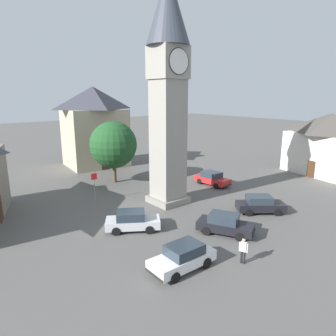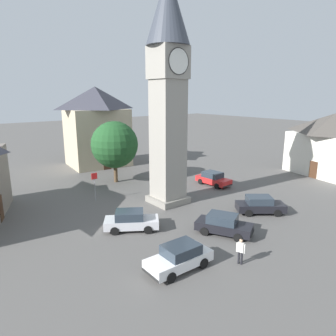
{
  "view_description": "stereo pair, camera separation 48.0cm",
  "coord_description": "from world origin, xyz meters",
  "px_view_note": "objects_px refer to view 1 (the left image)",
  "views": [
    {
      "loc": [
        -17.81,
        -21.62,
        10.16
      ],
      "look_at": [
        0.0,
        0.0,
        3.39
      ],
      "focal_mm": 32.78,
      "sensor_mm": 36.0,
      "label": 1
    },
    {
      "loc": [
        -17.44,
        -21.92,
        10.16
      ],
      "look_at": [
        0.0,
        0.0,
        3.39
      ],
      "focal_mm": 32.78,
      "sensor_mm": 36.0,
      "label": 2
    }
  ],
  "objects_px": {
    "car_silver_kerb": "(183,257)",
    "tree": "(113,145)",
    "car_red_corner": "(260,204)",
    "building_terrace_right": "(95,126)",
    "building_corner_back": "(329,144)",
    "car_black_far": "(212,178)",
    "car_white_side": "(132,221)",
    "clock_tower": "(168,73)",
    "road_sign": "(94,182)",
    "car_blue_kerb": "(225,224)",
    "pedestrian": "(243,248)"
  },
  "relations": [
    {
      "from": "car_silver_kerb",
      "to": "building_corner_back",
      "type": "relative_size",
      "value": 0.36
    },
    {
      "from": "car_silver_kerb",
      "to": "car_red_corner",
      "type": "height_order",
      "value": "same"
    },
    {
      "from": "clock_tower",
      "to": "building_terrace_right",
      "type": "relative_size",
      "value": 1.82
    },
    {
      "from": "car_white_side",
      "to": "tree",
      "type": "relative_size",
      "value": 0.61
    },
    {
      "from": "car_black_far",
      "to": "building_corner_back",
      "type": "bearing_deg",
      "value": -22.68
    },
    {
      "from": "pedestrian",
      "to": "road_sign",
      "type": "distance_m",
      "value": 16.26
    },
    {
      "from": "car_red_corner",
      "to": "tree",
      "type": "height_order",
      "value": "tree"
    },
    {
      "from": "car_white_side",
      "to": "road_sign",
      "type": "bearing_deg",
      "value": 84.45
    },
    {
      "from": "car_white_side",
      "to": "building_terrace_right",
      "type": "xyz_separation_m",
      "value": [
        8.11,
        22.09,
        4.95
      ]
    },
    {
      "from": "clock_tower",
      "to": "tree",
      "type": "bearing_deg",
      "value": 92.81
    },
    {
      "from": "tree",
      "to": "building_terrace_right",
      "type": "distance_m",
      "value": 10.03
    },
    {
      "from": "car_silver_kerb",
      "to": "building_corner_back",
      "type": "height_order",
      "value": "building_corner_back"
    },
    {
      "from": "car_silver_kerb",
      "to": "tree",
      "type": "bearing_deg",
      "value": 71.7
    },
    {
      "from": "car_silver_kerb",
      "to": "car_black_far",
      "type": "height_order",
      "value": "same"
    },
    {
      "from": "car_red_corner",
      "to": "tree",
      "type": "distance_m",
      "value": 17.69
    },
    {
      "from": "road_sign",
      "to": "car_silver_kerb",
      "type": "bearing_deg",
      "value": -95.58
    },
    {
      "from": "building_terrace_right",
      "to": "building_corner_back",
      "type": "bearing_deg",
      "value": -49.59
    },
    {
      "from": "car_white_side",
      "to": "car_black_far",
      "type": "distance_m",
      "value": 14.35
    },
    {
      "from": "car_blue_kerb",
      "to": "pedestrian",
      "type": "xyz_separation_m",
      "value": [
        -2.35,
        -3.43,
        0.25
      ]
    },
    {
      "from": "pedestrian",
      "to": "tree",
      "type": "bearing_deg",
      "value": 81.84
    },
    {
      "from": "tree",
      "to": "road_sign",
      "type": "bearing_deg",
      "value": -136.17
    },
    {
      "from": "clock_tower",
      "to": "car_black_far",
      "type": "height_order",
      "value": "clock_tower"
    },
    {
      "from": "tree",
      "to": "building_terrace_right",
      "type": "relative_size",
      "value": 0.64
    },
    {
      "from": "car_black_far",
      "to": "pedestrian",
      "type": "bearing_deg",
      "value": -131.05
    },
    {
      "from": "clock_tower",
      "to": "building_corner_back",
      "type": "bearing_deg",
      "value": -12.4
    },
    {
      "from": "building_corner_back",
      "to": "car_white_side",
      "type": "bearing_deg",
      "value": 176.32
    },
    {
      "from": "car_silver_kerb",
      "to": "car_blue_kerb",
      "type": "bearing_deg",
      "value": 15.11
    },
    {
      "from": "car_black_far",
      "to": "building_terrace_right",
      "type": "height_order",
      "value": "building_terrace_right"
    },
    {
      "from": "car_blue_kerb",
      "to": "building_terrace_right",
      "type": "distance_m",
      "value": 27.61
    },
    {
      "from": "building_corner_back",
      "to": "car_black_far",
      "type": "bearing_deg",
      "value": 157.32
    },
    {
      "from": "pedestrian",
      "to": "road_sign",
      "type": "relative_size",
      "value": 0.6
    },
    {
      "from": "clock_tower",
      "to": "pedestrian",
      "type": "height_order",
      "value": "clock_tower"
    },
    {
      "from": "road_sign",
      "to": "building_terrace_right",
      "type": "bearing_deg",
      "value": 62.78
    },
    {
      "from": "clock_tower",
      "to": "car_silver_kerb",
      "type": "bearing_deg",
      "value": -125.17
    },
    {
      "from": "building_corner_back",
      "to": "pedestrian",
      "type": "bearing_deg",
      "value": -165.88
    },
    {
      "from": "car_white_side",
      "to": "car_silver_kerb",
      "type": "bearing_deg",
      "value": -95.6
    },
    {
      "from": "car_red_corner",
      "to": "pedestrian",
      "type": "bearing_deg",
      "value": -152.1
    },
    {
      "from": "car_silver_kerb",
      "to": "car_white_side",
      "type": "bearing_deg",
      "value": 84.4
    },
    {
      "from": "car_red_corner",
      "to": "car_white_side",
      "type": "height_order",
      "value": "same"
    },
    {
      "from": "building_corner_back",
      "to": "car_blue_kerb",
      "type": "bearing_deg",
      "value": -172.56
    },
    {
      "from": "pedestrian",
      "to": "tree",
      "type": "height_order",
      "value": "tree"
    },
    {
      "from": "car_red_corner",
      "to": "building_terrace_right",
      "type": "height_order",
      "value": "building_terrace_right"
    },
    {
      "from": "car_blue_kerb",
      "to": "road_sign",
      "type": "xyz_separation_m",
      "value": [
        -4.22,
        12.69,
        1.14
      ]
    },
    {
      "from": "car_red_corner",
      "to": "road_sign",
      "type": "bearing_deg",
      "value": 129.63
    },
    {
      "from": "clock_tower",
      "to": "building_corner_back",
      "type": "distance_m",
      "value": 24.26
    },
    {
      "from": "car_black_far",
      "to": "tree",
      "type": "bearing_deg",
      "value": 134.88
    },
    {
      "from": "car_blue_kerb",
      "to": "road_sign",
      "type": "bearing_deg",
      "value": 108.4
    },
    {
      "from": "car_silver_kerb",
      "to": "building_corner_back",
      "type": "xyz_separation_m",
      "value": [
        29.1,
        4.58,
        3.26
      ]
    },
    {
      "from": "building_corner_back",
      "to": "road_sign",
      "type": "bearing_deg",
      "value": 160.85
    },
    {
      "from": "car_white_side",
      "to": "pedestrian",
      "type": "xyz_separation_m",
      "value": [
        2.63,
        -8.33,
        0.25
      ]
    }
  ]
}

